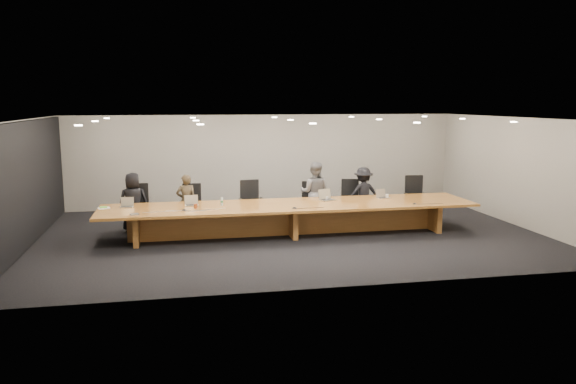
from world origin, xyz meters
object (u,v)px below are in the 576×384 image
Objects in this scene: mic_left at (184,210)px; laptop_a at (126,202)px; person_d at (363,194)px; chair_far_right at (416,197)px; chair_mid_left at (252,202)px; laptop_e at (383,194)px; laptop_b at (192,200)px; person_c at (315,193)px; laptop_d at (328,195)px; paper_cup_far at (387,196)px; mic_center at (294,208)px; amber_mug at (196,206)px; chair_far_left at (139,207)px; av_box at (134,214)px; chair_mid_right at (310,202)px; water_bottle at (222,202)px; paper_cup_near at (327,198)px; person_b at (186,201)px; chair_left at (192,206)px; person_a at (133,202)px; conference_table at (290,213)px; chair_right at (350,200)px; mic_right at (415,204)px.

laptop_a is at bearing 153.44° from mic_left.
chair_far_right is at bearing 175.35° from person_d.
laptop_e is at bearing -22.44° from chair_mid_left.
laptop_b is (-6.14, -0.96, 0.28)m from chair_far_right.
chair_mid_left is at bearing 18.24° from person_c.
laptop_d reaches higher than paper_cup_far.
person_d is 2.92m from mic_center.
paper_cup_far is (4.86, 0.43, -0.00)m from amber_mug.
person_c is at bearing -2.18° from chair_far_left.
paper_cup_far is 0.55× the size of av_box.
chair_mid_right is at bearing -177.50° from chair_far_right.
chair_far_right is at bearing 16.17° from chair_mid_right.
amber_mug is (-4.77, -0.45, -0.07)m from laptop_e.
water_bottle is at bearing -134.11° from chair_mid_left.
paper_cup_near is 3.63m from mic_left.
person_c is at bearing 23.33° from mic_left.
chair_mid_right is at bearing 131.47° from laptop_e.
person_b reaches higher than laptop_e.
person_c reaches higher than water_bottle.
chair_left is at bearing 38.15° from av_box.
paper_cup_near is (4.77, -0.72, 0.05)m from person_a.
conference_table is 1.54m from chair_mid_right.
laptop_e is 2.52× the size of mic_left.
chair_far_right reaches higher than laptop_d.
paper_cup_near is (3.29, 0.49, -0.01)m from amber_mug.
amber_mug is at bearing -44.76° from chair_far_left.
conference_table is 4.00m from chair_far_right.
chair_mid_right is at bearing 177.33° from person_a.
laptop_d reaches higher than mic_left.
chair_right is at bearing 18.81° from amber_mug.
laptop_b is at bearing 18.16° from av_box.
water_bottle reaches higher than av_box.
chair_mid_left is at bearing 17.10° from av_box.
person_c reaches higher than laptop_a.
paper_cup_near is 1.57m from paper_cup_far.
person_a reaches higher than laptop_d.
mic_left is at bearing -113.02° from laptop_b.
amber_mug is 0.87× the size of mic_left.
paper_cup_near is 0.65× the size of mic_left.
chair_far_left is 1.31m from chair_left.
chair_far_right is at bearing 64.63° from mic_right.
laptop_b reaches higher than mic_right.
chair_mid_right reaches higher than conference_table.
chair_left is 1.44m from person_a.
paper_cup_far is at bearing -2.17° from paper_cup_near.
paper_cup_far is (6.35, -0.78, 0.06)m from person_a.
amber_mug reaches higher than mic_center.
water_bottle is at bearing -174.21° from paper_cup_near.
amber_mug is (-0.62, -0.22, -0.04)m from water_bottle.
mic_left reaches higher than conference_table.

